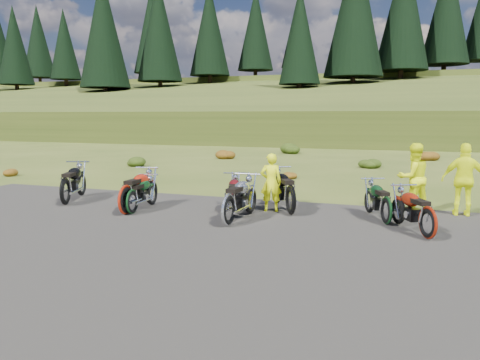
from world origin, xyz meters
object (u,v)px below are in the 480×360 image
at_px(motorcycle_0, 66,206).
at_px(motorcycle_7, 386,226).
at_px(motorcycle_3, 229,227).
at_px(person_middle, 271,183).

distance_m(motorcycle_0, motorcycle_7, 9.02).
bearing_deg(motorcycle_0, motorcycle_3, -119.89).
bearing_deg(motorcycle_7, motorcycle_0, 71.26).
distance_m(motorcycle_3, person_middle, 2.21).
height_order(motorcycle_3, motorcycle_7, motorcycle_3).
relative_size(motorcycle_0, motorcycle_7, 1.18).
xyz_separation_m(motorcycle_3, person_middle, (0.48, 2.00, 0.80)).
height_order(motorcycle_0, person_middle, person_middle).
distance_m(motorcycle_0, motorcycle_3, 5.53).
distance_m(motorcycle_7, person_middle, 3.22).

